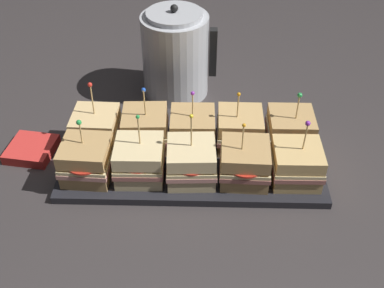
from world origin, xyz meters
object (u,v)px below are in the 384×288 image
object	(u,v)px
sandwich_front_left	(140,161)
sandwich_front_right	(245,163)
serving_platter	(192,162)
sandwich_front_center	(191,162)
sandwich_back_right	(240,130)
sandwich_back_left	(145,129)
kettle_steel	(176,54)
sandwich_front_far_right	(296,164)
napkin_stack	(32,149)
sandwich_front_far_left	(87,160)
sandwich_back_center	(193,129)
sandwich_back_far_right	(290,131)
sandwich_back_far_left	(96,128)

from	to	relation	value
sandwich_front_left	sandwich_front_right	world-z (taller)	sandwich_front_left
serving_platter	sandwich_front_center	size ratio (longest dim) A/B	3.52
sandwich_back_right	sandwich_back_left	bearing A→B (deg)	-179.66
serving_platter	kettle_steel	xyz separation A→B (m)	(-0.05, 0.31, 0.11)
sandwich_front_right	sandwich_back_left	bearing A→B (deg)	153.36
sandwich_front_far_right	napkin_stack	bearing A→B (deg)	171.80
sandwich_front_right	sandwich_back_right	size ratio (longest dim) A/B	0.99
serving_platter	napkin_stack	size ratio (longest dim) A/B	5.02
sandwich_front_far_left	sandwich_back_center	xyz separation A→B (m)	(0.23, 0.12, -0.00)
serving_platter	sandwich_back_right	xyz separation A→B (m)	(0.11, 0.06, 0.05)
sandwich_front_center	sandwich_front_left	bearing A→B (deg)	178.92
sandwich_back_center	napkin_stack	distance (m)	0.39
sandwich_back_left	sandwich_back_right	xyz separation A→B (m)	(0.22, 0.00, -0.00)
sandwich_front_right	serving_platter	bearing A→B (deg)	153.08
sandwich_front_far_left	kettle_steel	world-z (taller)	kettle_steel
sandwich_front_far_right	sandwich_back_right	xyz separation A→B (m)	(-0.12, 0.11, 0.00)
sandwich_front_center	napkin_stack	world-z (taller)	sandwich_front_center
sandwich_back_center	sandwich_back_far_right	xyz separation A→B (m)	(0.23, -0.00, 0.00)
sandwich_back_far_left	napkin_stack	world-z (taller)	sandwich_back_far_left
sandwich_front_far_right	sandwich_back_far_left	world-z (taller)	sandwich_back_far_left
sandwich_front_center	sandwich_back_left	xyz separation A→B (m)	(-0.11, 0.11, 0.00)
serving_platter	sandwich_front_far_right	xyz separation A→B (m)	(0.23, -0.06, 0.05)
kettle_steel	napkin_stack	size ratio (longest dim) A/B	2.16
sandwich_back_left	sandwich_front_far_right	bearing A→B (deg)	-18.13
sandwich_front_right	sandwich_back_center	bearing A→B (deg)	134.29
sandwich_back_right	kettle_steel	xyz separation A→B (m)	(-0.16, 0.26, 0.06)
sandwich_back_far_left	sandwich_back_left	xyz separation A→B (m)	(0.12, -0.00, 0.00)
sandwich_front_center	sandwich_back_far_left	xyz separation A→B (m)	(-0.23, 0.12, -0.00)
serving_platter	sandwich_back_center	xyz separation A→B (m)	(0.00, 0.06, 0.05)
sandwich_front_center	sandwich_back_far_right	xyz separation A→B (m)	(0.23, 0.12, 0.00)
sandwich_front_far_left	sandwich_back_right	distance (m)	0.36
sandwich_front_center	sandwich_front_right	xyz separation A→B (m)	(0.12, 0.00, 0.00)
sandwich_front_right	sandwich_back_center	distance (m)	0.16
sandwich_front_center	sandwich_back_right	world-z (taller)	sandwich_front_center
sandwich_front_far_left	sandwich_front_left	bearing A→B (deg)	0.98
sandwich_back_far_left	sandwich_back_right	size ratio (longest dim) A/B	1.08
sandwich_front_left	sandwich_front_far_right	bearing A→B (deg)	0.16
sandwich_front_far_right	sandwich_back_far_right	distance (m)	0.11
sandwich_front_right	kettle_steel	size ratio (longest dim) A/B	0.59
sandwich_front_left	sandwich_back_center	distance (m)	0.16
sandwich_back_left	sandwich_back_right	bearing A→B (deg)	0.34
sandwich_back_far_left	sandwich_back_left	bearing A→B (deg)	-0.57
sandwich_back_far_left	sandwich_back_center	world-z (taller)	sandwich_back_far_left
napkin_stack	sandwich_front_right	bearing A→B (deg)	-10.32
serving_platter	sandwich_front_right	distance (m)	0.14
sandwich_back_left	sandwich_back_far_right	distance (m)	0.34
sandwich_front_far_left	napkin_stack	xyz separation A→B (m)	(-0.16, 0.09, -0.05)
sandwich_front_left	sandwich_back_left	size ratio (longest dim) A/B	1.00
sandwich_front_right	sandwich_back_far_left	size ratio (longest dim) A/B	0.92
serving_platter	sandwich_back_far_right	world-z (taller)	sandwich_back_far_right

